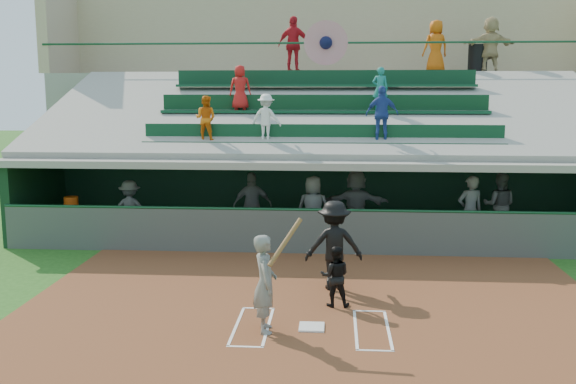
# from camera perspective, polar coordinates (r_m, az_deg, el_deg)

# --- Properties ---
(ground) EXTENTS (100.00, 100.00, 0.00)m
(ground) POSITION_cam_1_polar(r_m,az_deg,el_deg) (11.22, 2.12, -12.06)
(ground) COLOR #225417
(ground) RESTS_ON ground
(dirt_slab) EXTENTS (11.00, 9.00, 0.02)m
(dirt_slab) POSITION_cam_1_polar(r_m,az_deg,el_deg) (11.68, 2.21, -11.12)
(dirt_slab) COLOR brown
(dirt_slab) RESTS_ON ground
(home_plate) EXTENTS (0.43, 0.43, 0.03)m
(home_plate) POSITION_cam_1_polar(r_m,az_deg,el_deg) (11.21, 2.12, -11.89)
(home_plate) COLOR white
(home_plate) RESTS_ON dirt_slab
(batters_box_chalk) EXTENTS (2.65, 1.85, 0.01)m
(batters_box_chalk) POSITION_cam_1_polar(r_m,az_deg,el_deg) (11.21, 2.12, -11.95)
(batters_box_chalk) COLOR white
(batters_box_chalk) RESTS_ON dirt_slab
(dugout_floor) EXTENTS (16.00, 3.50, 0.04)m
(dugout_floor) POSITION_cam_1_polar(r_m,az_deg,el_deg) (17.67, 2.95, -4.04)
(dugout_floor) COLOR #98978A
(dugout_floor) RESTS_ON ground
(concourse_slab) EXTENTS (20.00, 3.00, 4.60)m
(concourse_slab) POSITION_cam_1_polar(r_m,az_deg,el_deg) (24.02, 3.37, 4.97)
(concourse_slab) COLOR gray
(concourse_slab) RESTS_ON ground
(grandstand) EXTENTS (20.40, 10.40, 7.80)m
(grandstand) POSITION_cam_1_polar(r_m,az_deg,el_deg) (21.04, 3.22, 4.27)
(grandstand) COLOR #4A4F4A
(grandstand) RESTS_ON ground
(batter_at_plate) EXTENTS (0.88, 0.76, 1.95)m
(batter_at_plate) POSITION_cam_1_polar(r_m,az_deg,el_deg) (10.80, -2.03, -8.06)
(batter_at_plate) COLOR #61645E
(batter_at_plate) RESTS_ON dirt_slab
(catcher) EXTENTS (0.56, 0.44, 1.15)m
(catcher) POSITION_cam_1_polar(r_m,az_deg,el_deg) (12.11, 4.20, -7.47)
(catcher) COLOR black
(catcher) RESTS_ON dirt_slab
(home_umpire) EXTENTS (1.25, 0.82, 1.82)m
(home_umpire) POSITION_cam_1_polar(r_m,az_deg,el_deg) (13.06, 4.11, -4.72)
(home_umpire) COLOR black
(home_umpire) RESTS_ON dirt_slab
(dugout_bench) EXTENTS (13.37, 1.97, 0.40)m
(dugout_bench) POSITION_cam_1_polar(r_m,az_deg,el_deg) (18.81, 2.53, -2.54)
(dugout_bench) COLOR olive
(dugout_bench) RESTS_ON dugout_floor
(white_table) EXTENTS (0.91, 0.70, 0.77)m
(white_table) POSITION_cam_1_polar(r_m,az_deg,el_deg) (18.33, -18.81, -2.75)
(white_table) COLOR silver
(white_table) RESTS_ON dugout_floor
(water_cooler) EXTENTS (0.38, 0.38, 0.38)m
(water_cooler) POSITION_cam_1_polar(r_m,az_deg,el_deg) (18.20, -18.71, -0.99)
(water_cooler) COLOR #E24E0D
(water_cooler) RESTS_ON white_table
(dugout_player_a) EXTENTS (1.10, 0.73, 1.58)m
(dugout_player_a) POSITION_cam_1_polar(r_m,az_deg,el_deg) (17.82, -13.86, -1.52)
(dugout_player_a) COLOR #525550
(dugout_player_a) RESTS_ON dugout_floor
(dugout_player_b) EXTENTS (1.11, 0.62, 1.78)m
(dugout_player_b) POSITION_cam_1_polar(r_m,az_deg,el_deg) (17.41, -3.18, -1.18)
(dugout_player_b) COLOR #5C5F59
(dugout_player_b) RESTS_ON dugout_floor
(dugout_player_c) EXTENTS (0.89, 0.60, 1.78)m
(dugout_player_c) POSITION_cam_1_polar(r_m,az_deg,el_deg) (16.79, 2.25, -1.56)
(dugout_player_c) COLOR #565853
(dugout_player_c) RESTS_ON dugout_floor
(dugout_player_d) EXTENTS (1.77, 0.59, 1.89)m
(dugout_player_d) POSITION_cam_1_polar(r_m,az_deg,el_deg) (17.29, 6.06, -1.10)
(dugout_player_d) COLOR #60635D
(dugout_player_d) RESTS_ON dugout_floor
(dugout_player_e) EXTENTS (0.76, 0.59, 1.84)m
(dugout_player_e) POSITION_cam_1_polar(r_m,az_deg,el_deg) (17.02, 15.87, -1.67)
(dugout_player_e) COLOR #545752
(dugout_player_e) RESTS_ON dugout_floor
(dugout_player_f) EXTENTS (1.01, 0.88, 1.77)m
(dugout_player_f) POSITION_cam_1_polar(r_m,az_deg,el_deg) (18.34, 18.27, -1.13)
(dugout_player_f) COLOR #61645F
(dugout_player_f) RESTS_ON dugout_floor
(trash_bin) EXTENTS (0.67, 0.67, 1.01)m
(trash_bin) POSITION_cam_1_polar(r_m,az_deg,el_deg) (24.27, 16.51, 11.29)
(trash_bin) COLOR black
(trash_bin) RESTS_ON concourse_slab
(concourse_staff_a) EXTENTS (1.23, 0.73, 1.96)m
(concourse_staff_a) POSITION_cam_1_polar(r_m,az_deg,el_deg) (23.04, 0.52, 12.97)
(concourse_staff_a) COLOR red
(concourse_staff_a) RESTS_ON concourse_slab
(concourse_staff_b) EXTENTS (1.01, 0.79, 1.83)m
(concourse_staff_b) POSITION_cam_1_polar(r_m,az_deg,el_deg) (23.61, 12.98, 12.49)
(concourse_staff_b) COLOR #C4530B
(concourse_staff_b) RESTS_ON concourse_slab
(concourse_staff_c) EXTENTS (1.84, 0.75, 1.93)m
(concourse_staff_c) POSITION_cam_1_polar(r_m,az_deg,el_deg) (24.11, 17.54, 12.35)
(concourse_staff_c) COLOR tan
(concourse_staff_c) RESTS_ON concourse_slab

